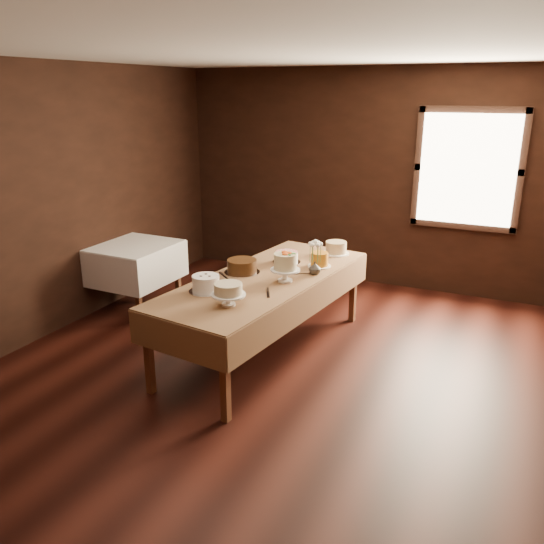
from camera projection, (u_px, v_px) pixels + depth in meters
The scene contains 20 objects.
floor at pixel (263, 376), 5.09m from camera, with size 5.00×6.00×0.01m, color black.
ceiling at pixel (261, 49), 4.21m from camera, with size 5.00×6.00×0.01m, color beige.
wall_back at pixel (362, 179), 7.23m from camera, with size 5.00×0.02×2.80m, color black.
wall_left at pixel (43, 204), 5.66m from camera, with size 0.02×6.00×2.80m, color black.
window at pixel (467, 170), 6.60m from camera, with size 1.10×0.05×1.30m, color #FFEABF.
display_table at pixel (265, 283), 5.33m from camera, with size 1.32×2.67×0.79m.
side_table at pixel (131, 252), 6.50m from camera, with size 0.95×0.95×0.79m.
cake_speckled at pixel (336, 248), 6.05m from camera, with size 0.29×0.29×0.14m.
cake_lattice at pixel (287, 258), 5.74m from camera, with size 0.29×0.29×0.11m.
cake_caramel at pixel (319, 260), 5.61m from camera, with size 0.24×0.24×0.15m.
cake_chocolate at pixel (242, 267), 5.42m from camera, with size 0.38×0.38×0.14m.
cake_flowers at pixel (285, 269), 5.16m from camera, with size 0.28×0.28×0.28m.
cake_swirl at pixel (206, 284), 4.90m from camera, with size 0.34×0.34×0.15m.
cake_cream at pixel (228, 295), 4.59m from camera, with size 0.33×0.33×0.21m.
cake_server_b at pixel (268, 295), 4.85m from camera, with size 0.24×0.03×0.01m, color silver.
cake_server_c at pixel (281, 267), 5.61m from camera, with size 0.24×0.03×0.01m, color silver.
cake_server_d at pixel (306, 273), 5.41m from camera, with size 0.24×0.03×0.01m, color silver.
cake_server_e at pixel (226, 277), 5.30m from camera, with size 0.24×0.03×0.01m, color silver.
flower_vase at pixel (315, 268), 5.38m from camera, with size 0.12×0.12×0.13m, color #2D2823.
flower_bouquet at pixel (315, 250), 5.32m from camera, with size 0.14×0.14×0.20m, color white, non-canonical shape.
Camera 1 is at (1.99, -4.07, 2.51)m, focal length 36.52 mm.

